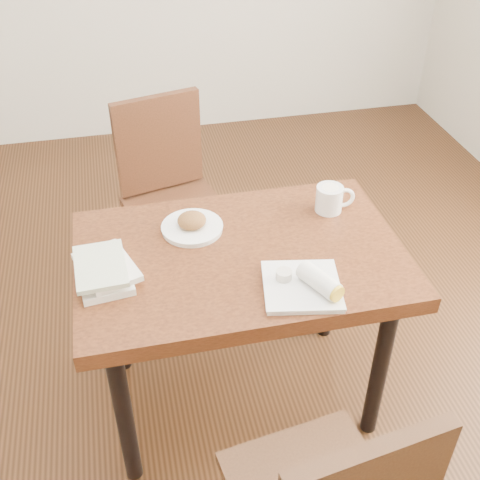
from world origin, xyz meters
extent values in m
cube|color=#472814|center=(0.00, 0.00, -0.01)|extent=(4.00, 5.00, 0.01)
cube|color=brown|center=(0.00, 0.00, 0.72)|extent=(1.11, 0.73, 0.06)
cylinder|color=black|center=(-0.46, -0.27, 0.34)|extent=(0.06, 0.06, 0.69)
cylinder|color=black|center=(0.46, -0.27, 0.34)|extent=(0.06, 0.06, 0.69)
cylinder|color=black|center=(-0.46, 0.27, 0.34)|extent=(0.06, 0.06, 0.69)
cylinder|color=black|center=(0.46, 0.27, 0.34)|extent=(0.06, 0.06, 0.69)
cylinder|color=#422613|center=(0.19, -0.54, 0.23)|extent=(0.04, 0.04, 0.45)
cylinder|color=#4D2716|center=(0.00, 0.92, 0.23)|extent=(0.04, 0.04, 0.45)
cylinder|color=#4D2716|center=(-0.35, 0.83, 0.23)|extent=(0.04, 0.04, 0.45)
cylinder|color=#4D2716|center=(0.09, 0.57, 0.23)|extent=(0.04, 0.04, 0.45)
cylinder|color=#4D2716|center=(-0.26, 0.48, 0.23)|extent=(0.04, 0.04, 0.45)
cube|color=#4D2716|center=(-0.13, 0.70, 0.47)|extent=(0.51, 0.51, 0.04)
cube|color=#4D2716|center=(-0.18, 0.88, 0.73)|extent=(0.40, 0.14, 0.45)
cylinder|color=white|center=(-0.14, 0.16, 0.76)|extent=(0.22, 0.22, 0.01)
cylinder|color=white|center=(-0.14, 0.16, 0.77)|extent=(0.22, 0.22, 0.01)
ellipsoid|color=#B27538|center=(-0.14, 0.16, 0.79)|extent=(0.13, 0.13, 0.06)
cylinder|color=white|center=(0.38, 0.17, 0.80)|extent=(0.10, 0.10, 0.10)
torus|color=white|center=(0.43, 0.17, 0.80)|extent=(0.08, 0.02, 0.08)
cylinder|color=tan|center=(0.38, 0.17, 0.85)|extent=(0.09, 0.09, 0.01)
cylinder|color=#F2E5CC|center=(0.38, 0.17, 0.85)|extent=(0.06, 0.06, 0.00)
cube|color=white|center=(0.15, -0.23, 0.76)|extent=(0.27, 0.27, 0.01)
cube|color=white|center=(0.15, -0.23, 0.77)|extent=(0.28, 0.28, 0.01)
cylinder|color=white|center=(0.19, -0.26, 0.80)|extent=(0.12, 0.16, 0.06)
cylinder|color=yellow|center=(0.22, -0.32, 0.80)|extent=(0.06, 0.04, 0.05)
cylinder|color=silver|center=(0.10, -0.19, 0.78)|extent=(0.05, 0.05, 0.03)
cylinder|color=red|center=(0.10, -0.19, 0.80)|extent=(0.04, 0.04, 0.01)
cube|color=white|center=(-0.46, -0.04, 0.76)|extent=(0.19, 0.25, 0.02)
cube|color=silver|center=(-0.44, -0.03, 0.79)|extent=(0.22, 0.27, 0.02)
cube|color=#93A970|center=(-0.46, -0.04, 0.80)|extent=(0.17, 0.24, 0.02)
camera|label=1|loc=(-0.35, -1.57, 2.01)|focal=45.00mm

